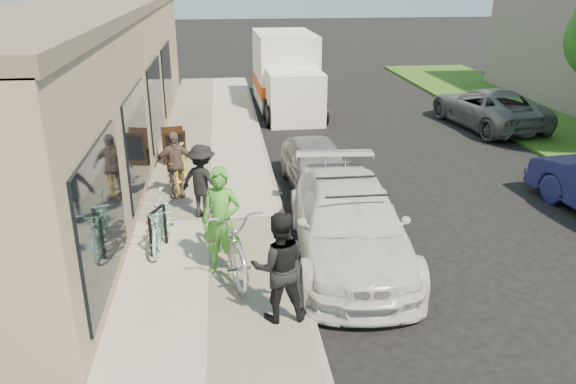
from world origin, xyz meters
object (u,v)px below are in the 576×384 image
far_car_gray (488,108)px  woman_rider (221,221)px  moving_truck (286,76)px  bike_rack (158,225)px  tandem_bike (226,235)px  sedan_silver (317,165)px  bystander_b (175,165)px  cruiser_bike_b (161,224)px  sandwich_board (174,146)px  cruiser_bike_c (181,167)px  cruiser_bike_a (160,217)px  sedan_white (349,223)px  man_standing (279,267)px  bystander_a (202,182)px

far_car_gray → woman_rider: (-9.15, -9.34, 0.43)m
moving_truck → woman_rider: size_ratio=3.08×
bike_rack → moving_truck: bearing=72.4°
bike_rack → moving_truck: size_ratio=0.14×
far_car_gray → tandem_bike: 12.98m
sedan_silver → bystander_b: bearing=-174.8°
moving_truck → cruiser_bike_b: bearing=-108.5°
sandwich_board → cruiser_bike_c: (0.29, -1.88, 0.03)m
cruiser_bike_a → cruiser_bike_c: cruiser_bike_c is taller
sedan_white → man_standing: bearing=-122.6°
bystander_b → sedan_silver: bearing=-4.0°
woman_rider → man_standing: 1.70m
moving_truck → far_car_gray: 7.49m
far_car_gray → man_standing: bearing=45.2°
cruiser_bike_a → bystander_a: (0.79, 1.06, 0.30)m
moving_truck → woman_rider: 13.24m
far_car_gray → sedan_white: bearing=45.0°
sedan_white → moving_truck: bearing=92.8°
far_car_gray → cruiser_bike_a: size_ratio=2.92×
far_car_gray → tandem_bike: (-9.08, -9.27, 0.14)m
cruiser_bike_a → bystander_b: (0.14, 2.32, 0.27)m
woman_rider → bystander_a: (-0.37, 2.41, -0.15)m
sedan_white → cruiser_bike_c: size_ratio=2.90×
bike_rack → sedan_white: bearing=-7.5°
far_car_gray → bystander_a: 11.79m
bystander_b → bike_rack: bearing=-104.5°
moving_truck → bystander_a: size_ratio=3.68×
sandwich_board → moving_truck: 7.92m
cruiser_bike_b → sedan_silver: bearing=43.9°
sedan_silver → cruiser_bike_b: bearing=-141.6°
bike_rack → woman_rider: bearing=-39.4°
bike_rack → bystander_a: bearing=60.9°
sedan_silver → cruiser_bike_c: 3.26m
sandwich_board → sedan_silver: bearing=-40.4°
bystander_b → woman_rider: bearing=-85.7°
moving_truck → cruiser_bike_b: 12.43m
bystander_b → far_car_gray: bearing=17.8°
sedan_white → tandem_bike: (-2.24, -0.44, 0.10)m
sedan_silver → far_car_gray: 8.61m
sedan_white → woman_rider: (-2.31, -0.51, 0.38)m
man_standing → woman_rider: bearing=-62.9°
far_car_gray → cruiser_bike_a: 13.05m
cruiser_bike_a → cruiser_bike_c: 2.86m
bike_rack → sedan_silver: bearing=41.8°
tandem_bike → woman_rider: size_ratio=1.32×
woman_rider → bystander_b: bearing=124.4°
cruiser_bike_a → man_standing: bearing=-50.8°
moving_truck → cruiser_bike_a: bearing=-109.0°
sedan_white → bystander_a: size_ratio=3.18×
sedan_white → tandem_bike: tandem_bike is taller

